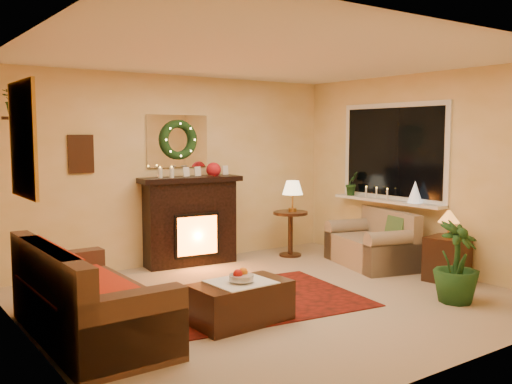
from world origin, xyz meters
TOP-DOWN VIEW (x-y plane):
  - floor at (0.00, 0.00)m, footprint 5.00×5.00m
  - ceiling at (0.00, 0.00)m, footprint 5.00×5.00m
  - wall_back at (0.00, 2.25)m, footprint 5.00×5.00m
  - wall_front at (0.00, -2.25)m, footprint 5.00×5.00m
  - wall_left at (-2.50, 0.00)m, footprint 4.50×4.50m
  - wall_right at (2.50, 0.00)m, footprint 4.50×4.50m
  - area_rug at (-0.22, 0.11)m, footprint 2.47×1.98m
  - sofa at (-2.03, 0.01)m, footprint 0.89×1.99m
  - red_throw at (-2.08, 0.15)m, footprint 0.80×1.30m
  - fireplace at (0.07, 2.04)m, footprint 1.29×0.52m
  - poinsettia at (0.44, 2.01)m, footprint 0.21×0.21m
  - mantel_candle_a at (-0.37, 2.03)m, footprint 0.06×0.06m
  - mantel_candle_b at (-0.22, 1.99)m, footprint 0.06×0.06m
  - mantel_mirror at (0.00, 2.23)m, footprint 0.92×0.02m
  - wreath at (0.00, 2.19)m, footprint 0.55×0.11m
  - wall_art at (-1.35, 2.23)m, footprint 0.32×0.03m
  - gold_mirror at (-2.48, 0.30)m, footprint 0.03×0.84m
  - hanging_plant at (-2.34, 1.05)m, footprint 0.33×0.28m
  - loveseat at (2.06, 0.54)m, footprint 1.08×1.46m
  - window_frame at (2.48, 0.55)m, footprint 0.03×1.86m
  - window_glass at (2.47, 0.55)m, footprint 0.02×1.70m
  - window_sill at (2.38, 0.55)m, footprint 0.22×1.86m
  - mini_tree at (2.38, 0.07)m, footprint 0.19×0.19m
  - sill_plant at (2.35, 1.22)m, footprint 0.25×0.20m
  - side_table_round at (1.54, 1.65)m, footprint 0.67×0.67m
  - lamp_cream at (1.57, 1.65)m, footprint 0.30×0.30m
  - end_table_square at (2.20, -0.60)m, footprint 0.52×0.52m
  - lamp_tiffany at (2.16, -0.63)m, footprint 0.26×0.26m
  - coffee_table at (-0.73, -0.44)m, footprint 0.95×0.55m
  - fruit_bowl at (-0.75, -0.47)m, footprint 0.24×0.24m
  - floor_palm at (1.52, -1.20)m, footprint 1.65×1.65m

SIDE VIEW (x-z plane):
  - floor at x=0.00m, z-range 0.00..0.00m
  - area_rug at x=-0.22m, z-range 0.00..0.01m
  - coffee_table at x=-0.73m, z-range 0.01..0.41m
  - end_table_square at x=2.20m, z-range 0.00..0.54m
  - side_table_round at x=1.54m, z-range -0.01..0.66m
  - loveseat at x=2.06m, z-range 0.04..0.80m
  - sofa at x=-2.03m, z-range 0.00..0.86m
  - floor_palm at x=1.52m, z-range -0.85..1.75m
  - fruit_bowl at x=-0.75m, z-range 0.42..0.48m
  - red_throw at x=-2.08m, z-range 0.45..0.46m
  - fireplace at x=0.07m, z-range -0.02..1.12m
  - lamp_tiffany at x=2.16m, z-range 0.56..0.93m
  - window_sill at x=2.38m, z-range 0.85..0.89m
  - lamp_cream at x=1.57m, z-range 0.65..1.11m
  - mini_tree at x=2.38m, z-range 0.90..1.18m
  - sill_plant at x=2.35m, z-range 0.85..1.32m
  - mantel_candle_a at x=-0.37m, z-range 1.17..1.35m
  - mantel_candle_b at x=-0.22m, z-range 1.16..1.36m
  - wall_back at x=0.00m, z-range 1.30..1.30m
  - wall_front at x=0.00m, z-range 1.30..1.30m
  - wall_left at x=-2.50m, z-range 1.30..1.30m
  - wall_right at x=2.50m, z-range 1.30..1.30m
  - poinsettia at x=0.44m, z-range 1.20..1.40m
  - wall_art at x=-1.35m, z-range 1.31..1.79m
  - window_frame at x=2.48m, z-range 0.87..2.23m
  - window_glass at x=2.47m, z-range 0.94..2.16m
  - mantel_mirror at x=0.00m, z-range 1.34..2.06m
  - wreath at x=0.00m, z-range 1.44..2.00m
  - gold_mirror at x=-2.48m, z-range 1.25..2.25m
  - hanging_plant at x=-2.34m, z-range 1.79..2.15m
  - ceiling at x=0.00m, z-range 2.60..2.60m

